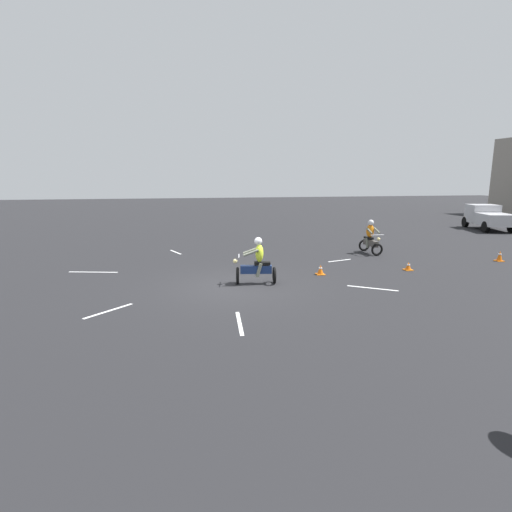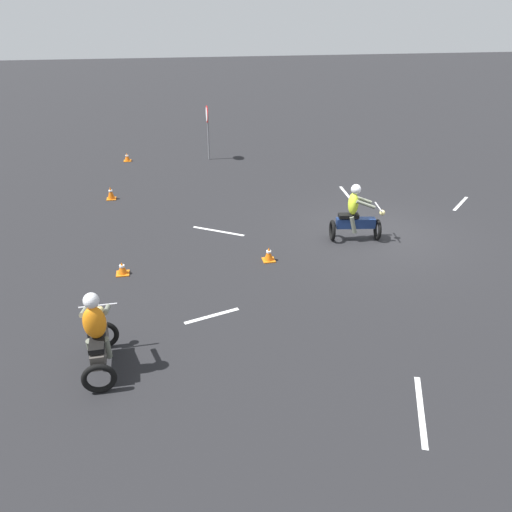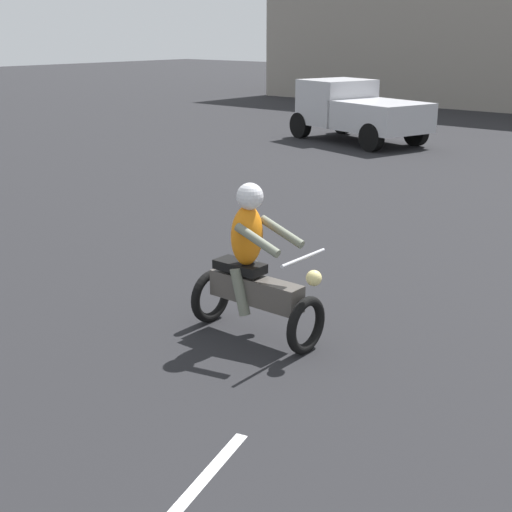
{
  "view_description": "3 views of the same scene",
  "coord_description": "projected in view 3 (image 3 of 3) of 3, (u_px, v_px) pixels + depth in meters",
  "views": [
    {
      "loc": [
        13.19,
        -1.83,
        3.71
      ],
      "look_at": [
        -0.23,
        0.79,
        1.0
      ],
      "focal_mm": 28.0,
      "sensor_mm": 36.0,
      "label": 1
    },
    {
      "loc": [
        -12.52,
        6.06,
        5.99
      ],
      "look_at": [
        -2.51,
        4.11,
        0.9
      ],
      "focal_mm": 35.0,
      "sensor_mm": 36.0,
      "label": 2
    },
    {
      "loc": [
        -0.22,
        2.1,
        3.14
      ],
      "look_at": [
        -4.78,
        7.44,
        0.9
      ],
      "focal_mm": 50.0,
      "sensor_mm": 36.0,
      "label": 3
    }
  ],
  "objects": [
    {
      "name": "motorcycle_rider_background",
      "position": [
        253.0,
        271.0,
        7.45
      ],
      "size": [
        1.52,
        0.7,
        1.66
      ],
      "rotation": [
        0.0,
        0.0,
        4.74
      ],
      "color": "black",
      "rests_on": "ground"
    },
    {
      "name": "pickup_truck",
      "position": [
        357.0,
        110.0,
        20.61
      ],
      "size": [
        4.49,
        2.93,
        1.73
      ],
      "rotation": [
        0.0,
        0.0,
        1.31
      ],
      "color": "black",
      "rests_on": "ground"
    },
    {
      "name": "lane_stripe_n",
      "position": [
        205.0,
        477.0,
        5.22
      ],
      "size": [
        0.45,
        1.24,
        0.01
      ],
      "primitive_type": "cube",
      "rotation": [
        0.0,
        0.0,
        3.42
      ],
      "color": "silver",
      "rests_on": "ground"
    }
  ]
}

